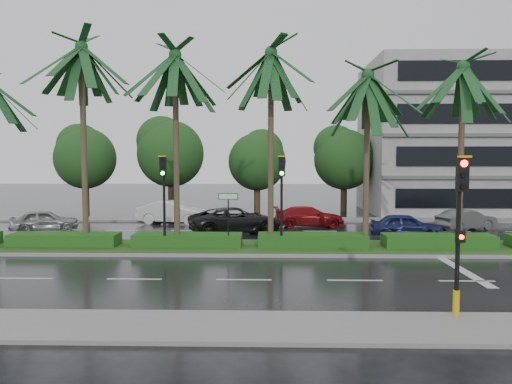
{
  "coord_description": "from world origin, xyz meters",
  "views": [
    {
      "loc": [
        0.85,
        -22.77,
        4.43
      ],
      "look_at": [
        0.28,
        1.5,
        2.74
      ],
      "focal_mm": 35.0,
      "sensor_mm": 36.0,
      "label": 1
    }
  ],
  "objects_px": {
    "car_white": "(173,212)",
    "car_blue": "(406,226)",
    "signal_median_left": "(164,188)",
    "car_red": "(309,217)",
    "street_sign": "(228,206)",
    "car_darkgrey": "(236,220)",
    "car_silver": "(45,220)",
    "signal_near": "(460,229)",
    "car_grey": "(466,220)"
  },
  "relations": [
    {
      "from": "car_blue",
      "to": "car_darkgrey",
      "type": "bearing_deg",
      "value": 87.59
    },
    {
      "from": "street_sign",
      "to": "car_grey",
      "type": "xyz_separation_m",
      "value": [
        14.0,
        7.29,
        -1.49
      ]
    },
    {
      "from": "signal_near",
      "to": "car_grey",
      "type": "height_order",
      "value": "signal_near"
    },
    {
      "from": "car_red",
      "to": "car_grey",
      "type": "xyz_separation_m",
      "value": [
        9.5,
        -1.19,
        -0.02
      ]
    },
    {
      "from": "signal_median_left",
      "to": "car_silver",
      "type": "xyz_separation_m",
      "value": [
        -8.49,
        6.22,
        -2.34
      ]
    },
    {
      "from": "car_silver",
      "to": "car_darkgrey",
      "type": "distance_m",
      "value": 11.5
    },
    {
      "from": "signal_median_left",
      "to": "car_blue",
      "type": "height_order",
      "value": "signal_median_left"
    },
    {
      "from": "car_darkgrey",
      "to": "car_blue",
      "type": "relative_size",
      "value": 1.4
    },
    {
      "from": "street_sign",
      "to": "car_white",
      "type": "relative_size",
      "value": 0.56
    },
    {
      "from": "car_blue",
      "to": "street_sign",
      "type": "bearing_deg",
      "value": 120.15
    },
    {
      "from": "car_darkgrey",
      "to": "car_red",
      "type": "height_order",
      "value": "car_darkgrey"
    },
    {
      "from": "signal_median_left",
      "to": "car_darkgrey",
      "type": "distance_m",
      "value": 6.94
    },
    {
      "from": "signal_median_left",
      "to": "car_darkgrey",
      "type": "bearing_deg",
      "value": 62.82
    },
    {
      "from": "signal_near",
      "to": "car_red",
      "type": "bearing_deg",
      "value": 97.76
    },
    {
      "from": "street_sign",
      "to": "car_darkgrey",
      "type": "height_order",
      "value": "street_sign"
    },
    {
      "from": "car_grey",
      "to": "car_silver",
      "type": "bearing_deg",
      "value": 69.58
    },
    {
      "from": "street_sign",
      "to": "car_grey",
      "type": "distance_m",
      "value": 15.86
    },
    {
      "from": "car_white",
      "to": "signal_median_left",
      "type": "bearing_deg",
      "value": -164.01
    },
    {
      "from": "car_darkgrey",
      "to": "car_grey",
      "type": "bearing_deg",
      "value": -104.99
    },
    {
      "from": "car_red",
      "to": "car_silver",
      "type": "bearing_deg",
      "value": 95.89
    },
    {
      "from": "street_sign",
      "to": "car_white",
      "type": "bearing_deg",
      "value": 114.89
    },
    {
      "from": "signal_near",
      "to": "car_blue",
      "type": "distance_m",
      "value": 14.43
    },
    {
      "from": "signal_near",
      "to": "signal_median_left",
      "type": "distance_m",
      "value": 13.93
    },
    {
      "from": "car_red",
      "to": "car_blue",
      "type": "height_order",
      "value": "car_blue"
    },
    {
      "from": "car_white",
      "to": "car_blue",
      "type": "bearing_deg",
      "value": -104.0
    },
    {
      "from": "signal_median_left",
      "to": "car_red",
      "type": "xyz_separation_m",
      "value": [
        7.5,
        8.66,
        -2.35
      ]
    },
    {
      "from": "car_silver",
      "to": "car_blue",
      "type": "bearing_deg",
      "value": -118.81
    },
    {
      "from": "car_silver",
      "to": "car_grey",
      "type": "bearing_deg",
      "value": -111.06
    },
    {
      "from": "car_darkgrey",
      "to": "car_blue",
      "type": "height_order",
      "value": "car_darkgrey"
    },
    {
      "from": "signal_median_left",
      "to": "car_white",
      "type": "xyz_separation_m",
      "value": [
        -1.5,
        9.88,
        -2.24
      ]
    },
    {
      "from": "car_white",
      "to": "car_darkgrey",
      "type": "height_order",
      "value": "car_white"
    },
    {
      "from": "car_darkgrey",
      "to": "signal_median_left",
      "type": "bearing_deg",
      "value": 131.18
    },
    {
      "from": "signal_median_left",
      "to": "car_grey",
      "type": "height_order",
      "value": "signal_median_left"
    },
    {
      "from": "car_red",
      "to": "car_grey",
      "type": "height_order",
      "value": "car_red"
    },
    {
      "from": "signal_near",
      "to": "signal_median_left",
      "type": "relative_size",
      "value": 1.0
    },
    {
      "from": "signal_median_left",
      "to": "car_blue",
      "type": "relative_size",
      "value": 1.12
    },
    {
      "from": "car_silver",
      "to": "car_blue",
      "type": "distance_m",
      "value": 21.07
    },
    {
      "from": "street_sign",
      "to": "car_silver",
      "type": "distance_m",
      "value": 13.06
    },
    {
      "from": "car_white",
      "to": "car_darkgrey",
      "type": "xyz_separation_m",
      "value": [
        4.5,
        -4.04,
        -0.0
      ]
    },
    {
      "from": "car_silver",
      "to": "car_white",
      "type": "relative_size",
      "value": 0.84
    },
    {
      "from": "car_silver",
      "to": "car_grey",
      "type": "xyz_separation_m",
      "value": [
        25.49,
        1.26,
        -0.03
      ]
    },
    {
      "from": "car_blue",
      "to": "signal_median_left",
      "type": "bearing_deg",
      "value": 115.59
    },
    {
      "from": "car_white",
      "to": "car_silver",
      "type": "bearing_deg",
      "value": 125.01
    },
    {
      "from": "signal_median_left",
      "to": "car_blue",
      "type": "distance_m",
      "value": 13.46
    },
    {
      "from": "signal_near",
      "to": "car_silver",
      "type": "height_order",
      "value": "signal_near"
    },
    {
      "from": "street_sign",
      "to": "car_silver",
      "type": "bearing_deg",
      "value": 152.29
    },
    {
      "from": "signal_median_left",
      "to": "car_darkgrey",
      "type": "height_order",
      "value": "signal_median_left"
    },
    {
      "from": "signal_near",
      "to": "car_red",
      "type": "xyz_separation_m",
      "value": [
        -2.5,
        18.35,
        -1.85
      ]
    },
    {
      "from": "signal_median_left",
      "to": "street_sign",
      "type": "relative_size",
      "value": 1.68
    },
    {
      "from": "car_silver",
      "to": "car_blue",
      "type": "xyz_separation_m",
      "value": [
        20.99,
        -1.81,
        0.0
      ]
    }
  ]
}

